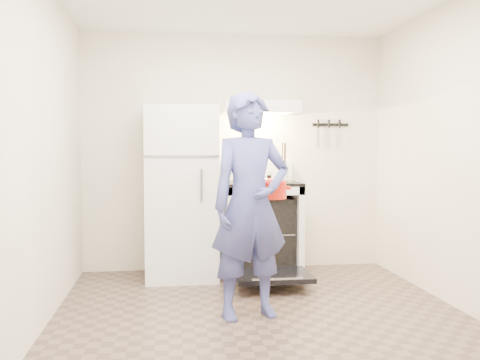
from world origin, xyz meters
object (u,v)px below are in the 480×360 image
(person, at_px, (250,205))
(stove_body, at_px, (261,230))
(tea_kettle, at_px, (248,168))
(dutch_oven, at_px, (269,190))
(refrigerator, at_px, (181,193))

(person, bearing_deg, stove_body, 63.01)
(tea_kettle, xyz_separation_m, person, (-0.20, -1.53, -0.23))
(stove_body, distance_m, person, 1.46)
(stove_body, height_order, dutch_oven, dutch_oven)
(refrigerator, xyz_separation_m, dutch_oven, (0.68, -1.09, 0.10))
(person, bearing_deg, dutch_oven, 38.28)
(stove_body, xyz_separation_m, dutch_oven, (-0.13, -1.12, 0.49))
(person, bearing_deg, refrigerator, 96.32)
(dutch_oven, bearing_deg, stove_body, 83.46)
(dutch_oven, bearing_deg, tea_kettle, 89.41)
(tea_kettle, bearing_deg, person, -97.59)
(tea_kettle, height_order, dutch_oven, tea_kettle)
(stove_body, bearing_deg, refrigerator, -178.23)
(refrigerator, height_order, person, person)
(stove_body, xyz_separation_m, person, (-0.32, -1.36, 0.40))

